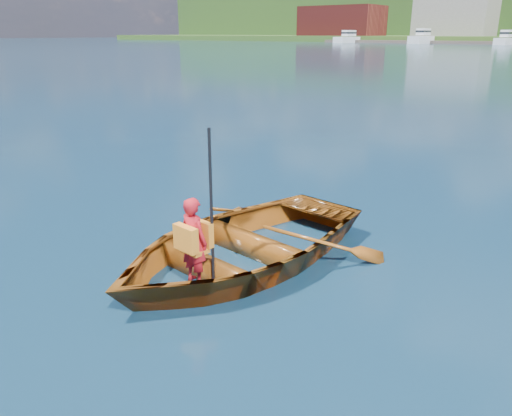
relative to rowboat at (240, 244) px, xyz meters
name	(u,v)px	position (x,y,z in m)	size (l,w,h in m)	color
ground	(279,278)	(0.69, -0.06, -0.27)	(600.00, 600.00, 0.00)	#0D1B3C
rowboat	(240,244)	(0.00, 0.00, 0.00)	(3.25, 4.29, 0.84)	brown
child_paddler	(194,240)	(0.07, -0.91, 0.38)	(0.41, 0.36, 1.85)	red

